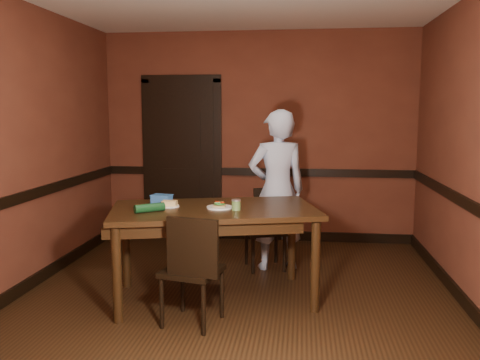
% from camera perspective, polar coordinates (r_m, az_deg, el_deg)
% --- Properties ---
extents(floor, '(4.00, 4.50, 0.01)m').
position_cam_1_polar(floor, '(4.66, -0.54, -13.48)').
color(floor, black).
rests_on(floor, ground).
extents(wall_back, '(4.00, 0.02, 2.70)m').
position_cam_1_polar(wall_back, '(6.59, 2.02, 4.81)').
color(wall_back, '#5C2B1B').
rests_on(wall_back, ground).
extents(wall_front, '(4.00, 0.02, 2.70)m').
position_cam_1_polar(wall_front, '(2.16, -8.42, -1.40)').
color(wall_front, '#5C2B1B').
rests_on(wall_front, ground).
extents(wall_left, '(0.02, 4.50, 2.70)m').
position_cam_1_polar(wall_left, '(5.03, -23.82, 3.23)').
color(wall_left, '#5C2B1B').
rests_on(wall_left, ground).
extents(wall_right, '(0.02, 4.50, 2.70)m').
position_cam_1_polar(wall_right, '(4.55, 25.29, 2.73)').
color(wall_right, '#5C2B1B').
rests_on(wall_right, ground).
extents(dado_back, '(4.00, 0.03, 0.10)m').
position_cam_1_polar(dado_back, '(6.62, 1.99, 0.91)').
color(dado_back, black).
rests_on(dado_back, ground).
extents(dado_left, '(0.03, 4.50, 0.10)m').
position_cam_1_polar(dado_left, '(5.07, -23.39, -1.84)').
color(dado_left, black).
rests_on(dado_left, ground).
extents(dado_right, '(0.03, 4.50, 0.10)m').
position_cam_1_polar(dado_right, '(4.60, 24.79, -2.85)').
color(dado_right, black).
rests_on(dado_right, ground).
extents(baseboard_back, '(4.00, 0.03, 0.12)m').
position_cam_1_polar(baseboard_back, '(6.77, 1.95, -6.17)').
color(baseboard_back, black).
rests_on(baseboard_back, ground).
extents(baseboard_left, '(0.03, 4.50, 0.12)m').
position_cam_1_polar(baseboard_left, '(5.27, -22.89, -10.89)').
color(baseboard_left, black).
rests_on(baseboard_left, ground).
extents(baseboard_right, '(0.03, 4.50, 0.12)m').
position_cam_1_polar(baseboard_right, '(4.82, 24.21, -12.72)').
color(baseboard_right, black).
rests_on(baseboard_right, ground).
extents(door, '(1.05, 0.07, 2.20)m').
position_cam_1_polar(door, '(6.74, -6.53, 2.63)').
color(door, black).
rests_on(door, ground).
extents(dining_table, '(1.99, 1.43, 0.84)m').
position_cam_1_polar(dining_table, '(4.62, -2.90, -8.22)').
color(dining_table, black).
rests_on(dining_table, floor).
extents(chair_far, '(0.50, 0.50, 0.86)m').
position_cam_1_polar(chair_far, '(5.48, 2.83, -5.56)').
color(chair_far, black).
rests_on(chair_far, floor).
extents(chair_near, '(0.51, 0.51, 0.90)m').
position_cam_1_polar(chair_near, '(4.10, -5.40, -9.88)').
color(chair_near, black).
rests_on(chair_near, floor).
extents(person, '(0.72, 0.58, 1.71)m').
position_cam_1_polar(person, '(5.42, 4.18, -1.14)').
color(person, silver).
rests_on(person, floor).
extents(sandwich_plate, '(0.23, 0.23, 0.06)m').
position_cam_1_polar(sandwich_plate, '(4.48, -2.32, -2.97)').
color(sandwich_plate, white).
rests_on(sandwich_plate, dining_table).
extents(sauce_jar, '(0.08, 0.08, 0.10)m').
position_cam_1_polar(sauce_jar, '(4.39, -0.44, -2.78)').
color(sauce_jar, '#5B7F3D').
rests_on(sauce_jar, dining_table).
extents(cheese_saucer, '(0.17, 0.17, 0.05)m').
position_cam_1_polar(cheese_saucer, '(4.59, -7.91, -2.72)').
color(cheese_saucer, white).
rests_on(cheese_saucer, dining_table).
extents(food_tub, '(0.21, 0.16, 0.08)m').
position_cam_1_polar(food_tub, '(4.79, -8.79, -2.09)').
color(food_tub, '#3570BF').
rests_on(food_tub, dining_table).
extents(wrapped_veg, '(0.25, 0.21, 0.07)m').
position_cam_1_polar(wrapped_veg, '(4.38, -10.12, -3.09)').
color(wrapped_veg, '#103919').
rests_on(wrapped_veg, dining_table).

